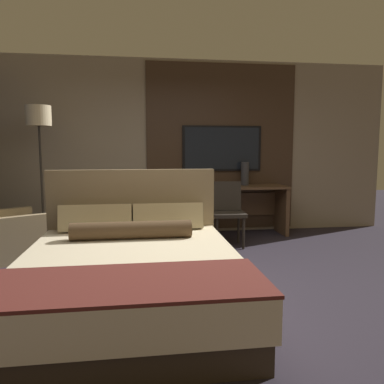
# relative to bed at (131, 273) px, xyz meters

# --- Properties ---
(ground_plane) EXTENTS (16.00, 16.00, 0.00)m
(ground_plane) POSITION_rel_bed_xyz_m (0.65, 0.33, -0.30)
(ground_plane) COLOR #28232D
(wall_back_tv_panel) EXTENTS (7.20, 0.09, 2.80)m
(wall_back_tv_panel) POSITION_rel_bed_xyz_m (0.76, 2.92, 1.10)
(wall_back_tv_panel) COLOR gray
(wall_back_tv_panel) RESTS_ON ground_plane
(bed) EXTENTS (1.83, 2.23, 1.15)m
(bed) POSITION_rel_bed_xyz_m (0.00, 0.00, 0.00)
(bed) COLOR #33281E
(bed) RESTS_ON ground_plane
(desk) EXTENTS (1.96, 0.57, 0.79)m
(desk) POSITION_rel_bed_xyz_m (1.43, 2.62, 0.24)
(desk) COLOR brown
(desk) RESTS_ON ground_plane
(tv) EXTENTS (1.31, 0.04, 0.73)m
(tv) POSITION_rel_bed_xyz_m (1.43, 2.85, 1.08)
(tv) COLOR black
(desk_chair) EXTENTS (0.49, 0.49, 0.91)m
(desk_chair) POSITION_rel_bed_xyz_m (1.33, 1.99, 0.25)
(desk_chair) COLOR #28231E
(desk_chair) RESTS_ON ground_plane
(armchair_by_window) EXTENTS (1.05, 1.07, 0.81)m
(armchair_by_window) POSITION_rel_bed_xyz_m (-1.60, 1.72, -0.03)
(armchair_by_window) COLOR #998460
(armchair_by_window) RESTS_ON ground_plane
(floor_lamp) EXTENTS (0.34, 0.34, 1.98)m
(floor_lamp) POSITION_rel_bed_xyz_m (-1.29, 2.34, 1.37)
(floor_lamp) COLOR #282623
(floor_lamp) RESTS_ON ground_plane
(vase_tall) EXTENTS (0.13, 0.13, 0.38)m
(vase_tall) POSITION_rel_bed_xyz_m (1.78, 2.70, 0.68)
(vase_tall) COLOR #333338
(vase_tall) RESTS_ON desk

